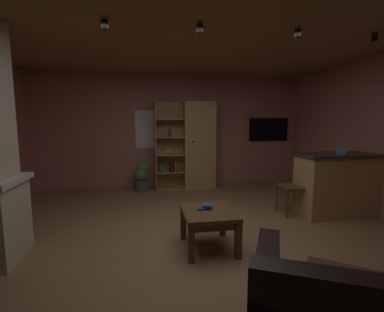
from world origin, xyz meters
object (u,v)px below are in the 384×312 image
Objects in this scene: coffee_table at (209,218)px; dining_chair at (298,182)px; table_book_1 at (207,206)px; bookshelf_cabinet at (195,146)px; wall_mounted_tv at (268,129)px; tissue_box at (341,150)px; table_book_0 at (202,209)px; kitchen_bar_counter at (344,184)px; potted_floor_plant at (142,176)px.

dining_chair reaches higher than coffee_table.
table_book_1 is 0.13× the size of dining_chair.
wall_mounted_tv is at bearing 6.52° from bookshelf_cabinet.
wall_mounted_tv reaches higher than table_book_1.
coffee_table is at bearing -124.96° from wall_mounted_tv.
dining_chair is (1.70, 0.86, 0.03)m from table_book_1.
bookshelf_cabinet is 16.16× the size of tissue_box.
coffee_table is at bearing -97.27° from bookshelf_cabinet.
table_book_0 is 0.11× the size of dining_chair.
coffee_table is (-2.33, -0.78, -0.68)m from tissue_box.
tissue_box is at bearing -163.71° from kitchen_bar_counter.
wall_mounted_tv reaches higher than potted_floor_plant.
tissue_box is (-0.11, -0.03, 0.55)m from kitchen_bar_counter.
kitchen_bar_counter is 1.66× the size of dining_chair.
dining_chair is 3.19m from potted_floor_plant.
coffee_table is 1.10× the size of potted_floor_plant.
tissue_box is at bearing 18.50° from coffee_table.
bookshelf_cabinet is 2.96m from table_book_1.
dining_chair is at bearing -57.09° from bookshelf_cabinet.
dining_chair is at bearing 28.69° from coffee_table.
table_book_0 is 0.08m from table_book_1.
tissue_box is at bearing -13.35° from dining_chair.
kitchen_bar_counter is 2.51m from wall_mounted_tv.
potted_floor_plant reaches higher than table_book_1.
dining_chair reaches higher than potted_floor_plant.
wall_mounted_tv is (1.84, 0.21, 0.35)m from bookshelf_cabinet.
kitchen_bar_counter is at bearing -8.85° from dining_chair.
bookshelf_cabinet is 2.93m from tissue_box.
potted_floor_plant is 0.66× the size of wall_mounted_tv.
bookshelf_cabinet reaches higher than coffee_table.
coffee_table is 0.76× the size of dining_chair.
bookshelf_cabinet is at bearing 131.71° from tissue_box.
coffee_table is at bearing -161.50° from tissue_box.
dining_chair is at bearing 26.96° from table_book_1.
table_book_0 is at bearing -153.61° from dining_chair.
table_book_1 is at bearing -73.83° from potted_floor_plant.
coffee_table is (-0.38, -2.97, -0.58)m from bookshelf_cabinet.
bookshelf_cabinet is 2.00× the size of wall_mounted_tv.
wall_mounted_tv is at bearing 55.04° from coffee_table.
table_book_0 is at bearing -163.12° from tissue_box.
tissue_box is 0.13× the size of dining_chair.
table_book_0 is (-0.07, 0.05, 0.10)m from coffee_table.
potted_floor_plant is (-0.82, 2.87, -0.03)m from coffee_table.
potted_floor_plant is at bearing 147.69° from kitchen_bar_counter.
potted_floor_plant is at bearing 142.27° from dining_chair.
coffee_table is 2.99m from potted_floor_plant.
kitchen_bar_counter is (2.06, -2.15, -0.45)m from bookshelf_cabinet.
table_book_1 is (-0.38, -2.90, -0.45)m from bookshelf_cabinet.
kitchen_bar_counter is at bearing -46.21° from bookshelf_cabinet.
dining_chair is (1.70, 0.93, 0.16)m from coffee_table.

